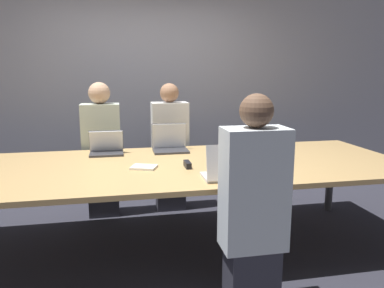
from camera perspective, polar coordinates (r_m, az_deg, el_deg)
ground_plane at (r=3.49m, az=-4.19°, el=-15.50°), size 24.00×24.00×0.00m
curtain_wall at (r=4.92m, az=-7.09°, el=9.12°), size 12.00×0.06×2.80m
conference_table at (r=3.23m, az=-4.37°, el=-3.93°), size 4.26×1.50×0.77m
laptop_far_center at (r=3.75m, az=-3.39°, el=0.13°), size 0.35×0.26×0.27m
person_far_center at (r=4.22m, az=-3.37°, el=-0.79°), size 0.40×0.24×1.43m
laptop_far_midleft at (r=3.69m, az=-12.91°, el=-0.49°), size 0.32×0.23×0.23m
person_far_midleft at (r=4.13m, az=-13.56°, el=-1.14°), size 0.40×0.24×1.45m
laptop_near_midright at (r=2.76m, az=5.41°, el=-3.86°), size 0.34×0.27×0.27m
person_near_midright at (r=2.42m, az=9.31°, el=-10.03°), size 0.40×0.24×1.43m
cup_near_midright at (r=2.92m, az=9.68°, el=-3.73°), size 0.09×0.09×0.10m
stapler at (r=3.11m, az=-0.70°, el=-3.14°), size 0.04×0.15×0.05m
notebook at (r=3.11m, az=-7.34°, el=-3.52°), size 0.24×0.21×0.02m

